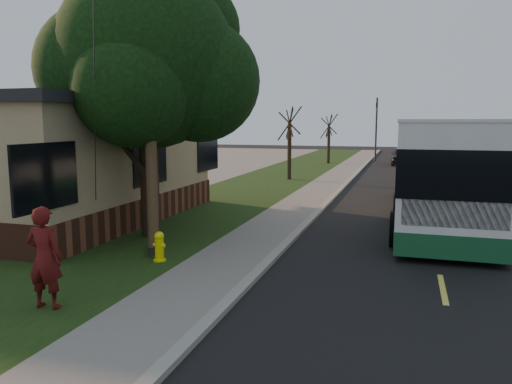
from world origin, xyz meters
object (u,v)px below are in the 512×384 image
(fire_hydrant, at_px, (159,246))
(dumpster, at_px, (98,203))
(utility_pole, at_px, (149,77))
(distant_car, at_px, (402,156))
(traffic_signal, at_px, (376,125))
(bare_tree_far, at_px, (329,140))
(leafy_tree, at_px, (149,64))
(bare_tree_near, at_px, (289,144))
(transit_bus, at_px, (440,166))
(skateboarder, at_px, (45,258))
(skateboard_main, at_px, (152,252))

(fire_hydrant, distance_m, dumpster, 6.33)
(utility_pole, bearing_deg, distant_car, 78.57)
(utility_pole, bearing_deg, traffic_signal, 83.42)
(fire_hydrant, xyz_separation_m, distant_car, (5.41, 31.25, 0.30))
(dumpster, bearing_deg, bare_tree_far, 80.59)
(leafy_tree, bearing_deg, bare_tree_near, 87.50)
(fire_hydrant, bearing_deg, bare_tree_near, 92.86)
(transit_bus, bearing_deg, distant_car, 93.71)
(utility_pole, height_order, bare_tree_near, utility_pole)
(transit_bus, relative_size, distant_car, 3.07)
(bare_tree_far, distance_m, traffic_signal, 5.44)
(bare_tree_far, xyz_separation_m, traffic_signal, (3.50, 4.00, 1.16))
(utility_pole, height_order, skateboarder, utility_pole)
(leafy_tree, height_order, bare_tree_far, leafy_tree)
(fire_hydrant, relative_size, skateboarder, 0.39)
(utility_pole, distance_m, distant_car, 31.11)
(traffic_signal, bearing_deg, bare_tree_near, -104.04)
(fire_hydrant, xyz_separation_m, skateboard_main, (-0.49, 0.51, -0.31))
(skateboarder, relative_size, skateboard_main, 2.64)
(utility_pole, bearing_deg, fire_hydrant, -54.62)
(bare_tree_near, bearing_deg, dumpster, -105.33)
(bare_tree_near, height_order, transit_bus, bare_tree_near)
(bare_tree_near, xyz_separation_m, skateboard_main, (0.41, -17.49, -2.03))
(bare_tree_near, height_order, skateboard_main, bare_tree_near)
(fire_hydrant, height_order, distant_car, distant_car)
(dumpster, bearing_deg, skateboarder, -61.66)
(utility_pole, xyz_separation_m, transit_bus, (7.61, 7.23, -2.74))
(skateboard_main, relative_size, distant_car, 0.17)
(skateboarder, height_order, dumpster, skateboarder)
(fire_hydrant, relative_size, traffic_signal, 0.13)
(fire_hydrant, xyz_separation_m, traffic_signal, (3.10, 34.00, 2.73))
(bare_tree_near, height_order, bare_tree_far, bare_tree_near)
(fire_hydrant, distance_m, skateboarder, 3.51)
(bare_tree_near, distance_m, distant_car, 14.74)
(traffic_signal, bearing_deg, utility_pole, -96.58)
(utility_pole, bearing_deg, bare_tree_far, 89.40)
(bare_tree_near, relative_size, distant_car, 1.01)
(transit_bus, height_order, distant_car, transit_bus)
(fire_hydrant, relative_size, leafy_tree, 0.09)
(bare_tree_near, relative_size, dumpster, 2.91)
(skateboard_main, bearing_deg, utility_pole, 114.36)
(transit_bus, distance_m, dumpster, 12.28)
(bare_tree_near, height_order, skateboarder, bare_tree_near)
(transit_bus, bearing_deg, utility_pole, -136.47)
(fire_hydrant, xyz_separation_m, leafy_tree, (-1.57, 2.65, 4.73))
(skateboard_main, xyz_separation_m, distant_car, (5.90, 30.73, 0.61))
(bare_tree_near, xyz_separation_m, bare_tree_far, (0.50, 12.00, -0.15))
(fire_hydrant, height_order, dumpster, dumpster)
(leafy_tree, xyz_separation_m, distant_car, (6.98, 28.60, -4.44))
(bare_tree_near, distance_m, skateboarder, 21.46)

